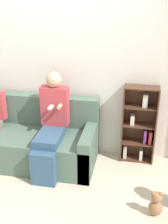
{
  "coord_description": "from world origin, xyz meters",
  "views": [
    {
      "loc": [
        1.07,
        -2.8,
        2.31
      ],
      "look_at": [
        0.42,
        0.56,
        0.81
      ],
      "focal_mm": 45.0,
      "sensor_mm": 36.0,
      "label": 1
    }
  ],
  "objects_px": {
    "adult_seated": "(51,123)",
    "bookshelf": "(139,126)",
    "teddy_bear": "(156,204)",
    "couch": "(33,141)"
  },
  "relations": [
    {
      "from": "adult_seated",
      "to": "bookshelf",
      "type": "relative_size",
      "value": 1.17
    },
    {
      "from": "bookshelf",
      "to": "teddy_bear",
      "type": "relative_size",
      "value": 3.6
    },
    {
      "from": "couch",
      "to": "adult_seated",
      "type": "xyz_separation_m",
      "value": [
        0.32,
        -0.11,
        0.37
      ]
    },
    {
      "from": "couch",
      "to": "bookshelf",
      "type": "height_order",
      "value": "bookshelf"
    },
    {
      "from": "couch",
      "to": "bookshelf",
      "type": "bearing_deg",
      "value": 12.39
    },
    {
      "from": "adult_seated",
      "to": "bookshelf",
      "type": "xyz_separation_m",
      "value": [
        1.15,
        0.43,
        -0.14
      ]
    },
    {
      "from": "bookshelf",
      "to": "teddy_bear",
      "type": "xyz_separation_m",
      "value": [
        0.23,
        -1.12,
        -0.39
      ]
    },
    {
      "from": "bookshelf",
      "to": "teddy_bear",
      "type": "distance_m",
      "value": 1.21
    },
    {
      "from": "adult_seated",
      "to": "bookshelf",
      "type": "height_order",
      "value": "adult_seated"
    },
    {
      "from": "adult_seated",
      "to": "couch",
      "type": "bearing_deg",
      "value": 161.65
    }
  ]
}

